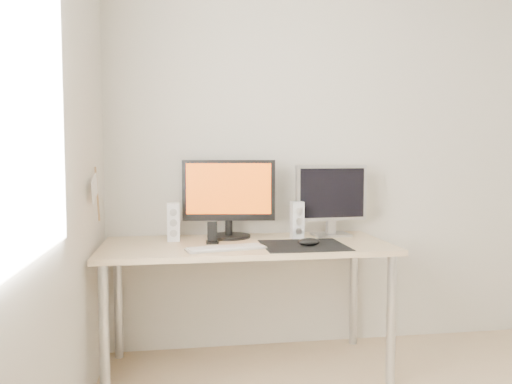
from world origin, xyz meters
TOP-DOWN VIEW (x-y plane):
  - wall_back at (0.00, 1.75)m, footprint 3.50×0.00m
  - wall_left at (-1.75, 0.00)m, footprint 0.00×3.50m
  - window_pane at (-1.74, 0.00)m, footprint 0.00×1.30m
  - mousepad at (-0.63, 1.26)m, footprint 0.45×0.40m
  - mouse at (-0.61, 1.23)m, footprint 0.12×0.07m
  - desk at (-0.93, 1.38)m, footprint 1.60×0.70m
  - main_monitor at (-1.01, 1.58)m, footprint 0.55×0.29m
  - second_monitor at (-0.38, 1.56)m, footprint 0.45×0.18m
  - speaker_left at (-1.33, 1.52)m, footprint 0.07×0.09m
  - speaker_right at (-0.61, 1.49)m, footprint 0.07×0.09m
  - keyboard at (-1.06, 1.20)m, footprint 0.44×0.21m
  - phone_dock at (-1.12, 1.39)m, footprint 0.07×0.06m
  - pennant at (-1.72, 1.24)m, footprint 0.01×0.23m

SIDE VIEW (x-z plane):
  - desk at x=-0.93m, z-range 0.29..1.02m
  - mousepad at x=-0.63m, z-range 0.73..0.73m
  - keyboard at x=-1.06m, z-range 0.73..0.75m
  - mouse at x=-0.61m, z-range 0.73..0.78m
  - phone_dock at x=-1.12m, z-range 0.71..0.83m
  - speaker_left at x=-1.33m, z-range 0.73..0.95m
  - speaker_right at x=-0.61m, z-range 0.73..0.95m
  - second_monitor at x=-0.38m, z-range 0.75..1.19m
  - main_monitor at x=-1.01m, z-range 0.75..1.22m
  - pennant at x=-1.72m, z-range 0.90..1.19m
  - wall_back at x=0.00m, z-range -0.50..3.00m
  - wall_left at x=-1.75m, z-range -0.50..3.00m
  - window_pane at x=-1.74m, z-range 0.85..2.15m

